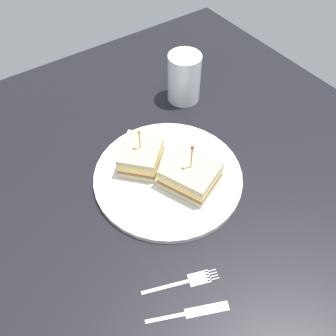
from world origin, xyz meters
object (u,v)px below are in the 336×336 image
Objects in this scene: plate at (168,176)px; sandwich_half_back at (190,175)px; fork at (189,281)px; knife at (193,312)px; sandwich_half_front at (141,156)px; drink_glass at (184,79)px.

sandwich_half_back is (2.31, -4.13, 2.98)cm from plate.
fork and knife have the same top height.
sandwich_half_back is at bearing 52.94° from fork.
knife is at bearing -116.56° from plate.
sandwich_half_front is at bearing 75.25° from fork.
sandwich_half_back reaches higher than plate.
plate is at bearing -61.71° from sandwich_half_front.
fork is 1.00× the size of knife.
drink_glass is 52.11cm from knife.
drink_glass is (15.20, 22.72, 1.89)cm from sandwich_half_back.
drink_glass reaches higher than knife.
plate is 2.59× the size of sandwich_half_front.
sandwich_half_back is (5.17, -9.44, -0.04)cm from sandwich_half_front.
fork is (-9.44, -19.69, -0.38)cm from plate.
sandwich_half_back is 24.75cm from knife.
sandwich_half_back reaches higher than fork.
plate is 2.37× the size of knife.
plate reaches higher than knife.
fork is (-6.59, -25.01, -3.40)cm from sandwich_half_front.
drink_glass is 0.94× the size of fork.
drink_glass reaches higher than sandwich_half_back.
sandwich_half_back is at bearing -61.30° from sandwich_half_front.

